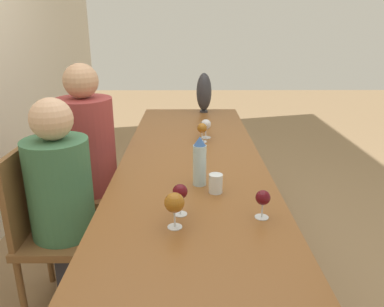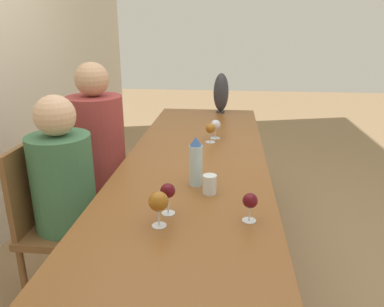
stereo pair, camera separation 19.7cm
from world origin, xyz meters
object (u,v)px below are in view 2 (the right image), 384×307
Objects in this scene: wine_glass_0 at (168,192)px; person_near at (67,196)px; vase at (221,93)px; chair_far at (91,179)px; water_bottle at (196,162)px; wine_glass_2 at (250,202)px; chair_near at (55,219)px; wine_glass_3 at (158,202)px; wine_glass_1 at (210,129)px; wine_glass_4 at (215,125)px; person_far at (100,154)px; water_tumbler at (210,184)px.

person_near reaches higher than wine_glass_0.
vase reaches higher than chair_far.
wine_glass_2 is at bearing -143.67° from water_bottle.
wine_glass_0 is 0.15× the size of chair_near.
water_bottle is 1.69× the size of wine_glass_3.
chair_far is 0.78× the size of person_near.
wine_glass_0 is 1.01m from wine_glass_1.
chair_near is (0.38, 0.70, -0.37)m from wine_glass_0.
wine_glass_0 is 1.11m from wine_glass_4.
wine_glass_3 is at bearing -128.84° from person_near.
chair_far is (0.63, 0.79, -0.39)m from water_bottle.
person_far is (-0.00, -0.08, 0.19)m from chair_far.
wine_glass_4 is at bearing -8.06° from wine_glass_3.
vase is 1.37m from chair_far.
wine_glass_0 is (-0.31, 0.09, -0.02)m from water_bottle.
wine_glass_4 is at bearing 9.14° from wine_glass_2.
person_far is at bearing 0.02° from person_near.
chair_near is at bearing 171.30° from person_far.
chair_far reaches higher than wine_glass_1.
water_bottle is at bearing 175.41° from wine_glass_4.
vase is 1.81m from chair_near.
vase is 2.87× the size of wine_glass_2.
person_far is (0.93, 0.61, -0.18)m from wine_glass_0.
wine_glass_3 is 0.16× the size of chair_near.
water_bottle is 0.14m from water_tumbler.
wine_glass_3 is at bearing 174.68° from vase.
vase is at bearing -39.00° from person_far.
chair_far is (0.56, 0.00, 0.00)m from chair_near.
wine_glass_0 is 0.33m from wine_glass_2.
water_tumbler is 0.67× the size of wine_glass_0.
vase is 0.29× the size of person_near.
wine_glass_1 is 0.11× the size of person_near.
wine_glass_1 is 1.12m from wine_glass_3.
person_far is (-0.96, 0.78, -0.26)m from vase.
wine_glass_4 is 0.11× the size of person_near.
person_far reaches higher than vase.
chair_near is (0.07, 0.79, -0.39)m from water_bottle.
vase reaches higher than water_bottle.
chair_near is 0.56m from chair_far.
person_near is at bearing 51.16° from wine_glass_3.
wine_glass_3 is (-0.32, 0.18, 0.06)m from water_tumbler.
person_near reaches higher than wine_glass_1.
wine_glass_4 is at bearing 178.89° from vase.
wine_glass_3 is at bearing 102.00° from wine_glass_2.
water_bottle is at bearing 177.14° from vase.
wine_glass_2 reaches higher than water_tumbler.
water_bottle is 0.75m from person_near.
chair_near reaches higher than wine_glass_3.
person_far is (0.63, 0.70, -0.20)m from water_bottle.
wine_glass_0 is 0.93× the size of wine_glass_3.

